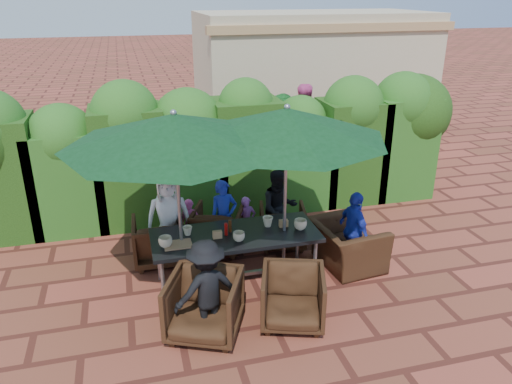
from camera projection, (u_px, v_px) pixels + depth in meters
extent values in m
plane|color=brown|center=(251.00, 277.00, 7.01)|extent=(80.00, 80.00, 0.00)
cube|color=black|center=(235.00, 235.00, 6.60)|extent=(2.21, 0.90, 0.05)
cube|color=gray|center=(236.00, 275.00, 6.83)|extent=(2.01, 0.05, 0.05)
cylinder|color=gray|center=(163.00, 284.00, 6.19)|extent=(0.05, 0.05, 0.70)
cylinder|color=gray|center=(159.00, 257.00, 6.82)|extent=(0.05, 0.05, 0.70)
cylinder|color=gray|center=(315.00, 263.00, 6.67)|extent=(0.05, 0.05, 0.70)
cylinder|color=gray|center=(298.00, 240.00, 7.30)|extent=(0.05, 0.05, 0.70)
cylinder|color=gray|center=(185.00, 289.00, 6.69)|extent=(0.44, 0.44, 0.03)
cylinder|color=gray|center=(179.00, 209.00, 6.24)|extent=(0.04, 0.04, 2.40)
cone|color=black|center=(174.00, 130.00, 5.86)|extent=(2.72, 2.72, 0.38)
sphere|color=gray|center=(173.00, 113.00, 5.78)|extent=(0.08, 0.08, 0.08)
cylinder|color=gray|center=(283.00, 277.00, 6.97)|extent=(0.44, 0.44, 0.03)
cylinder|color=gray|center=(285.00, 199.00, 6.52)|extent=(0.04, 0.04, 2.40)
cone|color=black|center=(287.00, 123.00, 6.14)|extent=(2.57, 2.57, 0.38)
sphere|color=gray|center=(287.00, 107.00, 6.06)|extent=(0.08, 0.08, 0.08)
imported|color=black|center=(159.00, 238.00, 7.28)|extent=(0.76, 0.71, 0.75)
imported|color=black|center=(218.00, 227.00, 7.63)|extent=(0.94, 0.92, 0.75)
imported|color=black|center=(283.00, 224.00, 7.77)|extent=(0.81, 0.78, 0.71)
imported|color=black|center=(204.00, 303.00, 5.72)|extent=(1.04, 1.01, 0.83)
imported|color=black|center=(293.00, 295.00, 5.93)|extent=(0.92, 0.89, 0.76)
imported|color=black|center=(347.00, 238.00, 7.16)|extent=(0.76, 1.06, 0.87)
imported|color=white|center=(169.00, 216.00, 7.29)|extent=(0.68, 0.42, 1.34)
imported|color=#2131B2|center=(224.00, 217.00, 7.48)|extent=(0.45, 0.39, 1.15)
imported|color=black|center=(279.00, 208.00, 7.72)|extent=(0.59, 0.37, 1.22)
imported|color=black|center=(207.00, 289.00, 5.65)|extent=(0.83, 0.53, 1.21)
imported|color=#2131B2|center=(354.00, 231.00, 7.06)|extent=(0.43, 0.72, 1.16)
imported|color=#E350A0|center=(190.00, 225.00, 7.59)|extent=(0.34, 0.30, 0.83)
imported|color=#A453B5|center=(247.00, 221.00, 7.75)|extent=(0.29, 0.24, 0.80)
imported|color=#227F2F|center=(282.00, 133.00, 10.78)|extent=(1.70, 1.25, 1.73)
imported|color=#E350A0|center=(302.00, 125.00, 11.21)|extent=(0.93, 0.63, 1.83)
imported|color=#92929A|center=(354.00, 127.00, 11.44)|extent=(1.13, 0.87, 1.61)
imported|color=beige|center=(165.00, 242.00, 6.24)|extent=(0.17, 0.17, 0.14)
imported|color=beige|center=(188.00, 231.00, 6.55)|extent=(0.13, 0.13, 0.12)
imported|color=beige|center=(239.00, 236.00, 6.39)|extent=(0.16, 0.16, 0.12)
imported|color=beige|center=(268.00, 222.00, 6.78)|extent=(0.15, 0.15, 0.14)
imported|color=beige|center=(300.00, 224.00, 6.69)|extent=(0.18, 0.18, 0.14)
cylinder|color=#B20C0A|center=(226.00, 229.00, 6.53)|extent=(0.04, 0.04, 0.17)
cylinder|color=#4C230C|center=(230.00, 226.00, 6.62)|extent=(0.04, 0.04, 0.17)
cube|color=#AF7D54|center=(178.00, 245.00, 6.30)|extent=(0.35, 0.25, 0.02)
cube|color=tan|center=(217.00, 235.00, 6.46)|extent=(0.12, 0.06, 0.10)
cube|color=tan|center=(283.00, 223.00, 6.77)|extent=(0.12, 0.06, 0.10)
cube|color=#19350E|center=(0.00, 179.00, 7.87)|extent=(1.15, 0.95, 1.95)
cube|color=#19350E|center=(68.00, 181.00, 8.15)|extent=(1.15, 0.95, 1.68)
sphere|color=#19350E|center=(62.00, 137.00, 7.87)|extent=(1.07, 1.07, 1.07)
cube|color=#19350E|center=(130.00, 166.00, 8.33)|extent=(1.15, 0.95, 2.00)
sphere|color=#19350E|center=(125.00, 114.00, 7.99)|extent=(1.09, 1.09, 1.09)
cube|color=#19350E|center=(190.00, 168.00, 8.61)|extent=(1.15, 0.95, 1.76)
sphere|color=#19350E|center=(188.00, 124.00, 8.32)|extent=(1.21, 1.21, 1.21)
cube|color=#19350E|center=(246.00, 156.00, 8.80)|extent=(1.15, 0.95, 2.02)
sphere|color=#19350E|center=(246.00, 105.00, 8.46)|extent=(0.94, 0.94, 0.94)
cube|color=#19350E|center=(299.00, 161.00, 9.10)|extent=(1.15, 0.95, 1.67)
sphere|color=#19350E|center=(301.00, 121.00, 8.83)|extent=(0.93, 0.93, 0.93)
cube|color=#19350E|center=(350.00, 151.00, 9.30)|extent=(1.15, 0.95, 1.89)
sphere|color=#19350E|center=(353.00, 106.00, 8.98)|extent=(1.09, 1.09, 1.09)
cube|color=#19350E|center=(398.00, 146.00, 9.53)|extent=(1.15, 0.95, 1.92)
sphere|color=#19350E|center=(403.00, 102.00, 9.21)|extent=(1.11, 1.11, 1.11)
sphere|color=#19350E|center=(413.00, 111.00, 9.45)|extent=(1.40, 1.40, 1.40)
cube|color=#C3B191|center=(312.00, 74.00, 13.49)|extent=(6.00, 3.00, 3.20)
cube|color=tan|center=(336.00, 28.00, 11.71)|extent=(6.20, 0.25, 0.20)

